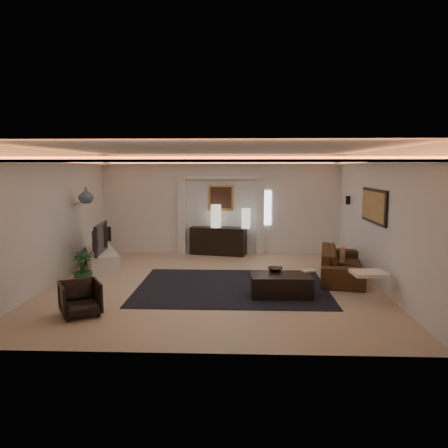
{
  "coord_description": "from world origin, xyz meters",
  "views": [
    {
      "loc": [
        0.57,
        -9.09,
        2.54
      ],
      "look_at": [
        0.2,
        0.6,
        1.25
      ],
      "focal_mm": 34.45,
      "sensor_mm": 36.0,
      "label": 1
    }
  ],
  "objects_px": {
    "armchair": "(80,298)",
    "sofa": "(342,263)",
    "coffee_table": "(281,286)",
    "console": "(218,241)"
  },
  "relations": [
    {
      "from": "coffee_table",
      "to": "console",
      "type": "bearing_deg",
      "value": 108.43
    },
    {
      "from": "console",
      "to": "coffee_table",
      "type": "height_order",
      "value": "console"
    },
    {
      "from": "armchair",
      "to": "sofa",
      "type": "bearing_deg",
      "value": -2.71
    },
    {
      "from": "sofa",
      "to": "coffee_table",
      "type": "relative_size",
      "value": 1.97
    },
    {
      "from": "console",
      "to": "sofa",
      "type": "distance_m",
      "value": 3.94
    },
    {
      "from": "armchair",
      "to": "console",
      "type": "bearing_deg",
      "value": 37.47
    },
    {
      "from": "console",
      "to": "coffee_table",
      "type": "distance_m",
      "value": 4.31
    },
    {
      "from": "coffee_table",
      "to": "armchair",
      "type": "height_order",
      "value": "armchair"
    },
    {
      "from": "sofa",
      "to": "coffee_table",
      "type": "bearing_deg",
      "value": 145.36
    },
    {
      "from": "sofa",
      "to": "armchair",
      "type": "relative_size",
      "value": 3.54
    }
  ]
}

